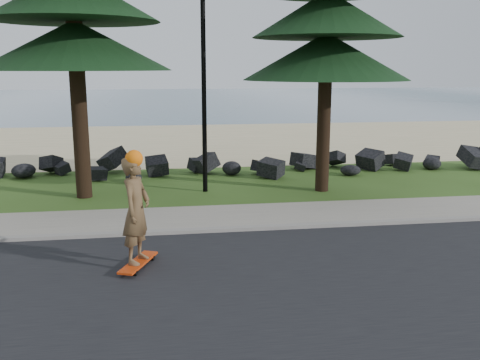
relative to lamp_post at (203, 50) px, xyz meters
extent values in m
plane|color=#2E4A17|center=(0.00, -3.20, -4.13)|extent=(160.00, 160.00, 0.00)
cube|color=black|center=(0.00, -7.70, -4.12)|extent=(160.00, 7.00, 0.02)
cube|color=gray|center=(0.00, -4.10, -4.08)|extent=(160.00, 0.20, 0.10)
cube|color=gray|center=(0.00, -3.00, -4.09)|extent=(160.00, 2.00, 0.08)
cube|color=tan|center=(0.00, 11.30, -4.13)|extent=(160.00, 15.00, 0.01)
cube|color=#3F6479|center=(0.00, 47.80, -4.13)|extent=(160.00, 58.00, 0.01)
cylinder|color=black|center=(0.00, 0.00, -0.13)|extent=(0.14, 0.14, 8.00)
cube|color=red|center=(-1.75, -6.09, -4.02)|extent=(0.71, 1.21, 0.04)
imported|color=brown|center=(-1.75, -6.09, -3.02)|extent=(0.71, 0.84, 1.97)
sphere|color=orange|center=(-1.75, -6.09, -2.07)|extent=(0.32, 0.32, 0.32)
camera|label=1|loc=(-1.26, -15.64, -0.47)|focal=40.00mm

